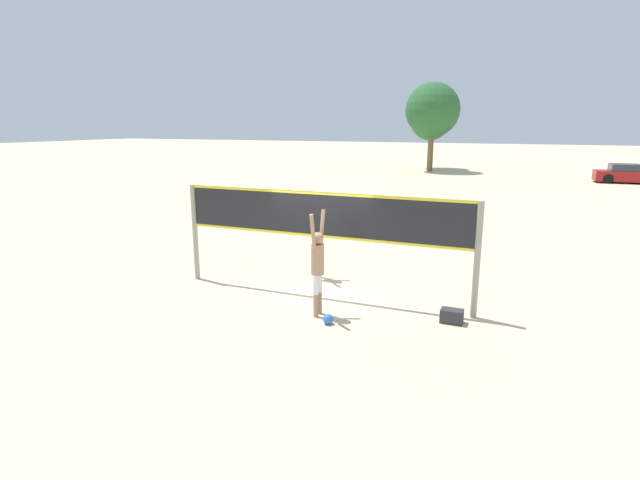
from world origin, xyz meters
TOP-DOWN VIEW (x-y plane):
  - ground_plane at (0.00, 0.00)m, footprint 200.00×200.00m
  - volleyball_net at (0.00, 0.00)m, footprint 7.24×0.14m
  - player_spiker at (0.43, -1.16)m, footprint 0.28×0.72m
  - player_blocker at (-0.59, 1.27)m, footprint 0.28×0.69m
  - volleyball at (0.83, -1.54)m, footprint 0.22×0.22m
  - gear_bag at (3.17, -0.47)m, footprint 0.46×0.29m
  - parked_car_near at (10.63, 29.89)m, footprint 4.19×2.03m
  - tree_left_cluster at (-3.67, 33.43)m, footprint 4.60×4.60m
  - tree_right_cluster at (-4.33, 36.28)m, footprint 3.72×3.72m

SIDE VIEW (x-z plane):
  - ground_plane at x=0.00m, z-range 0.00..0.00m
  - volleyball at x=0.83m, z-range 0.00..0.22m
  - gear_bag at x=3.17m, z-range 0.00..0.29m
  - parked_car_near at x=10.63m, z-range -0.06..1.26m
  - player_blocker at x=-0.59m, z-range 0.05..2.10m
  - player_spiker at x=0.43m, z-range 0.07..2.35m
  - volleyball_net at x=0.00m, z-range 0.48..2.99m
  - tree_right_cluster at x=-4.33m, z-range 1.26..7.54m
  - tree_left_cluster at x=-3.67m, z-range 1.42..8.90m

